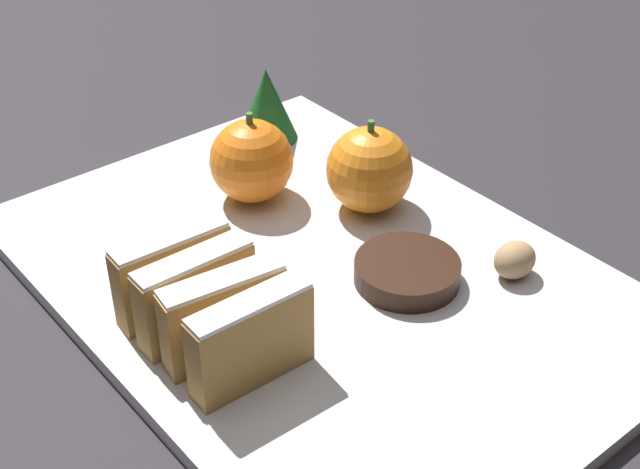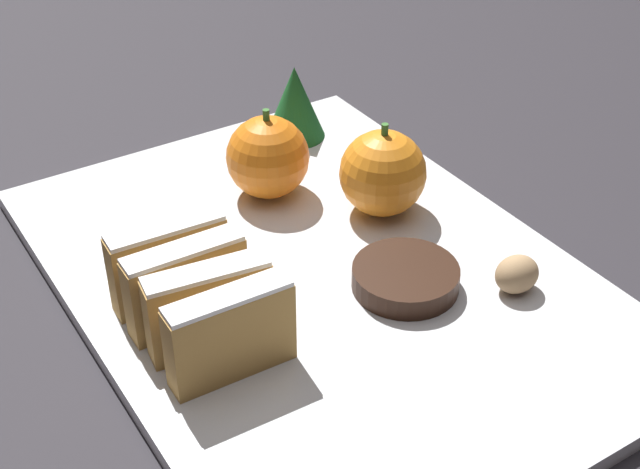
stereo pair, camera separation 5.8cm
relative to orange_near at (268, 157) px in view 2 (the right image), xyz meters
The scene contains 11 objects.
ground_plane 0.11m from the orange_near, 100.98° to the right, with size 6.00×6.00×0.00m, color #28262B.
serving_platter 0.11m from the orange_near, 100.98° to the right, with size 0.31×0.43×0.01m.
stollen_slice_front 0.19m from the orange_near, 125.92° to the right, with size 0.08×0.02×0.06m.
stollen_slice_second 0.17m from the orange_near, 131.11° to the right, with size 0.08×0.03×0.06m.
stollen_slice_third 0.16m from the orange_near, 138.14° to the right, with size 0.08×0.02×0.06m.
stollen_slice_fourth 0.14m from the orange_near, 146.23° to the right, with size 0.08×0.02×0.06m.
orange_near is the anchor object (origin of this frame).
orange_far 0.09m from the orange_near, 48.31° to the right, with size 0.06×0.06×0.07m.
walnut 0.20m from the orange_near, 67.94° to the right, with size 0.03×0.02×0.02m.
chocolate_cookie 0.15m from the orange_near, 83.26° to the right, with size 0.07×0.07×0.02m.
evergreen_sprig 0.09m from the orange_near, 46.33° to the left, with size 0.05×0.05×0.06m.
Camera 2 is at (-0.26, -0.40, 0.37)m, focal length 50.00 mm.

